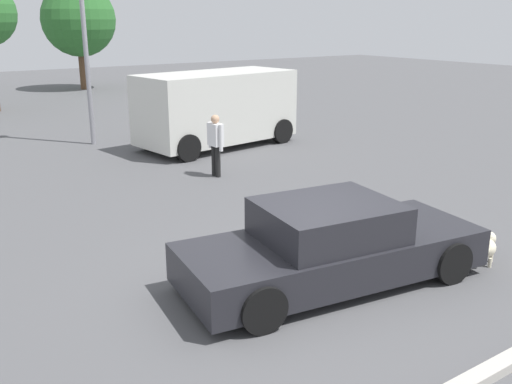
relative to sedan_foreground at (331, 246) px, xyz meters
name	(u,v)px	position (x,y,z in m)	size (l,w,h in m)	color
ground_plane	(308,285)	(-0.34, 0.09, -0.58)	(80.00, 80.00, 0.00)	#515154
sedan_foreground	(331,246)	(0.00, 0.00, 0.00)	(4.75, 2.34, 1.26)	#232328
dog	(487,246)	(2.56, -0.89, -0.29)	(0.60, 0.45, 0.46)	beige
van_white	(217,107)	(3.46, 9.13, 0.63)	(5.07, 2.80, 2.24)	silver
pedestrian	(216,140)	(1.64, 6.12, 0.33)	(0.26, 0.57, 1.54)	black
parking_curb	(478,378)	(-0.34, -2.78, -0.52)	(9.54, 0.20, 0.12)	#B7B2A8
tree_back_center	(79,20)	(4.86, 25.98, 3.13)	(3.93, 3.93, 5.69)	brown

